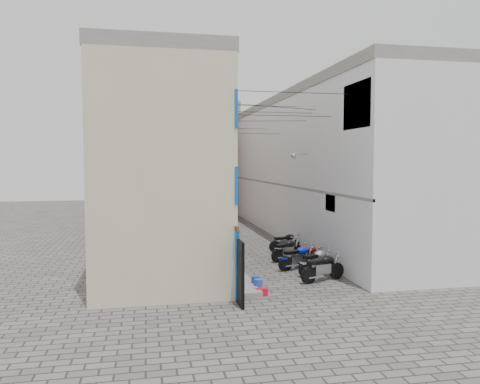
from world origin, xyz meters
TOP-DOWN VIEW (x-y plane):
  - ground at (0.00, 0.00)m, footprint 90.00×90.00m
  - plinth at (-2.05, 13.00)m, footprint 0.90×26.00m
  - building_left at (-4.98, 12.95)m, footprint 5.10×27.00m
  - building_right at (5.00, 13.00)m, footprint 5.94×26.00m
  - building_far_brick_left at (-2.00, 28.00)m, footprint 6.00×6.00m
  - building_far_brick_right at (3.00, 30.00)m, footprint 5.00×6.00m
  - building_far_concrete at (0.00, 34.00)m, footprint 8.00×5.00m
  - far_shopfront at (0.00, 25.20)m, footprint 2.00×0.30m
  - overhead_wires at (0.00, 7.64)m, footprint 5.80×13.02m
  - motorcycle_a at (1.38, 1.95)m, footprint 2.25×1.35m
  - motorcycle_b at (1.58, 3.15)m, footprint 2.18×1.55m
  - motorcycle_c at (1.08, 4.14)m, footprint 2.22×1.33m
  - motorcycle_d at (1.87, 4.96)m, footprint 1.79×1.06m
  - motorcycle_e at (1.15, 6.04)m, footprint 2.10×1.53m
  - motorcycle_f at (1.54, 6.97)m, footprint 1.71×1.31m
  - motorcycle_g at (1.76, 8.21)m, footprint 2.02×0.90m
  - person_a at (-1.70, 6.09)m, footprint 0.61×0.74m
  - person_b at (-1.70, 6.79)m, footprint 0.55×0.70m
  - water_jug_near at (-1.55, 0.93)m, footprint 0.38×0.38m
  - water_jug_far at (-1.55, 1.32)m, footprint 0.37×0.37m
  - red_crate at (-1.55, 0.50)m, footprint 0.48×0.41m

SIDE VIEW (x-z plane):
  - ground at x=0.00m, z-range 0.00..0.00m
  - plinth at x=-2.05m, z-range 0.00..0.25m
  - red_crate at x=-1.55m, z-range 0.00..0.26m
  - water_jug_near at x=-1.55m, z-range 0.00..0.48m
  - water_jug_far at x=-1.55m, z-range 0.00..0.51m
  - motorcycle_f at x=1.54m, z-range 0.00..0.97m
  - motorcycle_d at x=1.87m, z-range 0.00..0.99m
  - motorcycle_g at x=1.76m, z-range 0.00..1.13m
  - motorcycle_e at x=1.15m, z-range 0.00..1.18m
  - motorcycle_b at x=1.58m, z-range 0.00..1.22m
  - motorcycle_c at x=1.08m, z-range 0.00..1.23m
  - motorcycle_a at x=1.38m, z-range 0.00..1.24m
  - person_b at x=-1.70m, z-range 0.25..1.66m
  - person_a at x=-1.70m, z-range 0.25..2.01m
  - far_shopfront at x=0.00m, z-range 0.00..2.40m
  - building_far_brick_right at x=3.00m, z-range 0.00..8.00m
  - building_left at x=-4.98m, z-range 0.00..9.00m
  - building_right at x=5.00m, z-range 0.01..9.01m
  - building_far_brick_left at x=-2.00m, z-range 0.00..10.00m
  - building_far_concrete at x=0.00m, z-range 0.00..11.00m
  - overhead_wires at x=0.00m, z-range 6.46..7.79m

